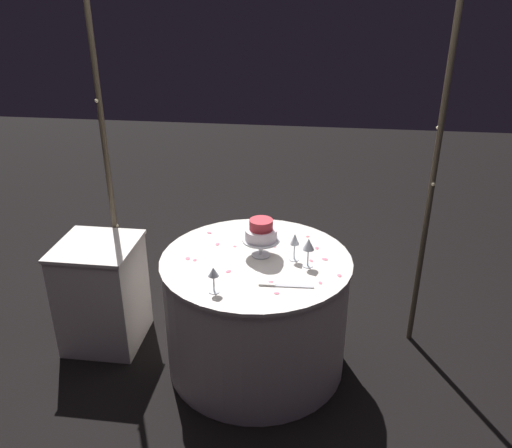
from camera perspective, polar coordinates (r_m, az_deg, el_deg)
ground_plane at (r=3.49m, az=0.00°, el=-14.67°), size 12.00×12.00×0.00m
decorative_arch at (r=3.13m, az=0.95°, el=13.53°), size 2.08×0.06×2.51m
main_table at (r=3.27m, az=0.00°, el=-9.58°), size 1.13×1.13×0.75m
side_table at (r=3.61m, az=-16.37°, el=-7.25°), size 0.50×0.50×0.73m
tiered_cake at (r=3.04m, az=0.56°, el=-0.98°), size 0.22×0.22×0.23m
wine_glass_0 at (r=3.01m, az=4.23°, el=-1.84°), size 0.06×0.06×0.17m
wine_glass_1 at (r=2.71m, az=-4.65°, el=-5.41°), size 0.06×0.06×0.15m
wine_glass_2 at (r=2.95m, az=5.73°, el=-2.34°), size 0.07×0.07×0.17m
cake_knife at (r=2.81m, az=2.91°, el=-6.70°), size 0.30×0.04×0.01m
rose_petal_0 at (r=3.39m, az=-5.10°, el=-0.95°), size 0.04×0.04×0.00m
rose_petal_1 at (r=2.84m, az=1.64°, el=-6.30°), size 0.03×0.03×0.00m
rose_petal_2 at (r=3.09m, az=-7.45°, el=-3.73°), size 0.03×0.04×0.00m
rose_petal_3 at (r=2.94m, az=-3.03°, el=-5.17°), size 0.04×0.04×0.00m
rose_petal_4 at (r=3.07m, az=-6.68°, el=-3.90°), size 0.02×0.03×0.00m
rose_petal_5 at (r=3.06m, az=6.04°, el=-3.99°), size 0.03×0.04×0.00m
rose_petal_6 at (r=2.85m, az=7.02°, el=-6.37°), size 0.03×0.03×0.00m
rose_petal_7 at (r=3.09m, az=7.51°, el=-3.80°), size 0.05×0.04×0.00m
rose_petal_8 at (r=2.93m, az=9.06°, el=-5.55°), size 0.03×0.04×0.00m
rose_petal_9 at (r=3.24m, az=-4.21°, el=-2.19°), size 0.03×0.04×0.00m
rose_petal_10 at (r=3.21m, az=-2.31°, el=-2.44°), size 0.03×0.03×0.00m
rose_petal_11 at (r=2.75m, az=2.26°, el=-7.53°), size 0.03×0.02×0.00m
rose_petal_12 at (r=3.20m, az=6.65°, el=-2.61°), size 0.03×0.03×0.00m
rose_petal_13 at (r=3.34m, az=5.64°, el=-1.36°), size 0.03×0.02×0.00m
rose_petal_14 at (r=3.20m, az=2.02°, el=-2.45°), size 0.03×0.04×0.00m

